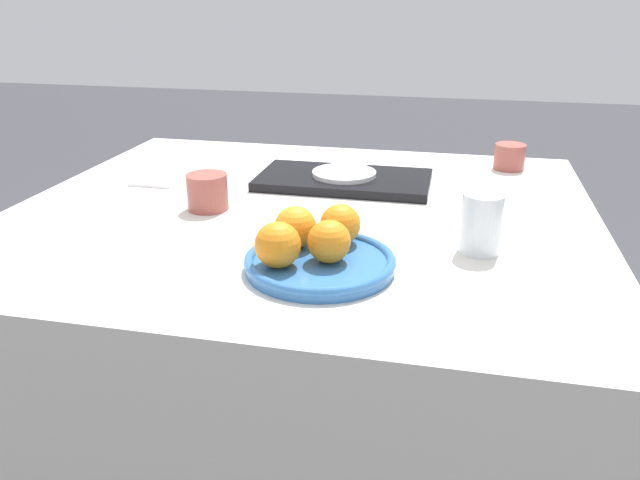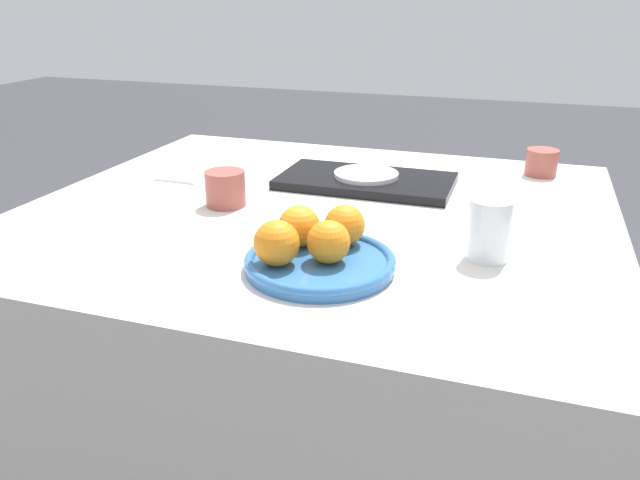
{
  "view_description": "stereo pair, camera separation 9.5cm",
  "coord_description": "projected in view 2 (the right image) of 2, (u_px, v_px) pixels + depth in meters",
  "views": [
    {
      "loc": [
        0.29,
        -1.13,
        1.15
      ],
      "look_at": [
        0.1,
        -0.28,
        0.79
      ],
      "focal_mm": 35.0,
      "sensor_mm": 36.0,
      "label": 1
    },
    {
      "loc": [
        0.38,
        -1.11,
        1.15
      ],
      "look_at": [
        0.1,
        -0.28,
        0.79
      ],
      "focal_mm": 35.0,
      "sensor_mm": 36.0,
      "label": 2
    }
  ],
  "objects": [
    {
      "name": "cup_0",
      "position": [
        542.0,
        162.0,
        1.44
      ],
      "size": [
        0.07,
        0.07,
        0.06
      ],
      "color": "#9E4C42",
      "rests_on": "table"
    },
    {
      "name": "water_glass",
      "position": [
        489.0,
        230.0,
        0.99
      ],
      "size": [
        0.07,
        0.07,
        0.1
      ],
      "color": "silver",
      "rests_on": "table"
    },
    {
      "name": "cup_1",
      "position": [
        225.0,
        188.0,
        1.24
      ],
      "size": [
        0.08,
        0.08,
        0.07
      ],
      "color": "#9E4C42",
      "rests_on": "table"
    },
    {
      "name": "napkin",
      "position": [
        187.0,
        174.0,
        1.45
      ],
      "size": [
        0.1,
        0.12,
        0.01
      ],
      "color": "white",
      "rests_on": "table"
    },
    {
      "name": "serving_tray",
      "position": [
        366.0,
        181.0,
        1.38
      ],
      "size": [
        0.38,
        0.2,
        0.02
      ],
      "color": "black",
      "rests_on": "table"
    },
    {
      "name": "table",
      "position": [
        318.0,
        366.0,
        1.38
      ],
      "size": [
        1.14,
        1.02,
        0.74
      ],
      "color": "silver",
      "rests_on": "ground_plane"
    },
    {
      "name": "orange_2",
      "position": [
        277.0,
        243.0,
        0.93
      ],
      "size": [
        0.07,
        0.07,
        0.07
      ],
      "color": "orange",
      "rests_on": "fruit_platter"
    },
    {
      "name": "orange_3",
      "position": [
        299.0,
        226.0,
        1.0
      ],
      "size": [
        0.07,
        0.07,
        0.07
      ],
      "color": "orange",
      "rests_on": "fruit_platter"
    },
    {
      "name": "fruit_platter",
      "position": [
        320.0,
        262.0,
        0.96
      ],
      "size": [
        0.24,
        0.24,
        0.02
      ],
      "color": "#336BAD",
      "rests_on": "table"
    },
    {
      "name": "orange_1",
      "position": [
        329.0,
        242.0,
        0.94
      ],
      "size": [
        0.07,
        0.07,
        0.07
      ],
      "color": "orange",
      "rests_on": "fruit_platter"
    },
    {
      "name": "side_plate",
      "position": [
        366.0,
        174.0,
        1.37
      ],
      "size": [
        0.14,
        0.14,
        0.01
      ],
      "color": "white",
      "rests_on": "serving_tray"
    },
    {
      "name": "orange_0",
      "position": [
        345.0,
        225.0,
        1.01
      ],
      "size": [
        0.07,
        0.07,
        0.07
      ],
      "color": "orange",
      "rests_on": "fruit_platter"
    }
  ]
}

